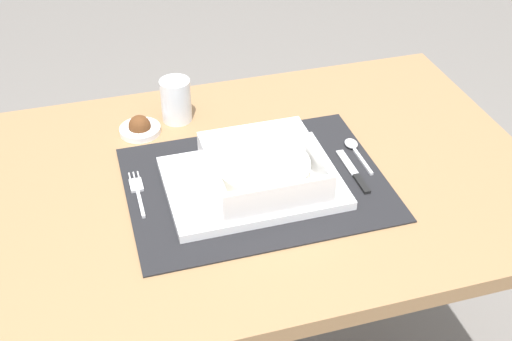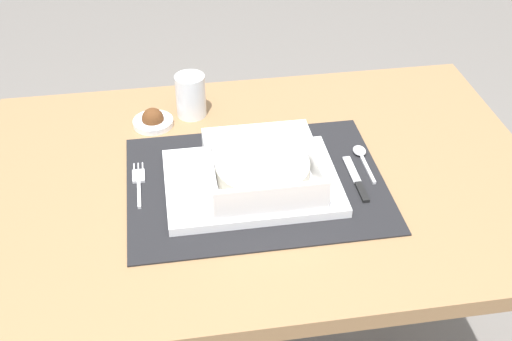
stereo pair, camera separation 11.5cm
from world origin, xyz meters
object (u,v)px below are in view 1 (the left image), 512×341
(dining_table, at_px, (260,219))
(porridge_bowl, at_px, (264,170))
(condiment_saucer, at_px, (140,128))
(butter_knife, at_px, (355,174))
(drinking_glass, at_px, (176,103))
(fork, at_px, (137,190))
(spoon, at_px, (353,147))

(dining_table, xyz_separation_m, porridge_bowl, (-0.01, -0.04, 0.15))
(porridge_bowl, relative_size, condiment_saucer, 2.38)
(porridge_bowl, height_order, butter_knife, porridge_bowl)
(drinking_glass, bearing_deg, porridge_bowl, -69.07)
(butter_knife, xyz_separation_m, drinking_glass, (-0.27, 0.28, 0.03))
(butter_knife, height_order, condiment_saucer, condiment_saucer)
(fork, xyz_separation_m, butter_knife, (0.38, -0.06, 0.00))
(porridge_bowl, bearing_deg, drinking_glass, 110.93)
(butter_knife, bearing_deg, condiment_saucer, 148.78)
(spoon, height_order, condiment_saucer, condiment_saucer)
(drinking_glass, bearing_deg, condiment_saucer, -160.55)
(spoon, height_order, butter_knife, spoon)
(drinking_glass, bearing_deg, spoon, -34.09)
(drinking_glass, height_order, condiment_saucer, drinking_glass)
(porridge_bowl, height_order, fork, porridge_bowl)
(dining_table, xyz_separation_m, drinking_glass, (-0.11, 0.22, 0.15))
(spoon, bearing_deg, porridge_bowl, -162.10)
(porridge_bowl, distance_m, drinking_glass, 0.28)
(spoon, xyz_separation_m, butter_knife, (-0.03, -0.08, -0.00))
(dining_table, relative_size, porridge_bowl, 5.33)
(dining_table, relative_size, spoon, 9.00)
(butter_knife, relative_size, condiment_saucer, 1.64)
(dining_table, bearing_deg, porridge_bowl, -99.52)
(spoon, height_order, drinking_glass, drinking_glass)
(fork, bearing_deg, butter_knife, -9.09)
(fork, distance_m, butter_knife, 0.38)
(dining_table, bearing_deg, drinking_glass, 116.03)
(drinking_glass, bearing_deg, fork, -117.34)
(porridge_bowl, relative_size, butter_knife, 1.45)
(porridge_bowl, distance_m, butter_knife, 0.17)
(spoon, xyz_separation_m, condiment_saucer, (-0.38, 0.17, 0.00))
(fork, bearing_deg, drinking_glass, 62.84)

